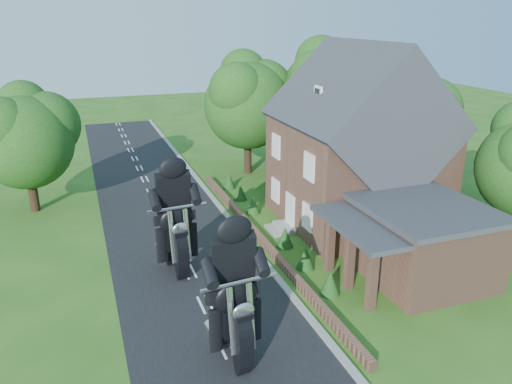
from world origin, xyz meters
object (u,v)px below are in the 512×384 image
object	(u,v)px
house	(357,149)
motorcycle_follow	(177,256)
motorcycle_lead	(234,340)
garden_wall	(260,238)
annex	(419,240)

from	to	relation	value
house	motorcycle_follow	world-z (taller)	house
motorcycle_follow	house	bearing A→B (deg)	-171.21
house	motorcycle_follow	size ratio (longest dim) A/B	5.64
house	motorcycle_lead	distance (m)	14.74
garden_wall	annex	xyz separation A→B (m)	(5.57, -5.80, 1.57)
motorcycle_follow	motorcycle_lead	bearing A→B (deg)	89.33
house	motorcycle_lead	size ratio (longest dim) A/B	5.74
annex	garden_wall	bearing A→B (deg)	133.84
motorcycle_follow	annex	bearing A→B (deg)	153.44
annex	motorcycle_lead	size ratio (longest dim) A/B	3.95
garden_wall	house	size ratio (longest dim) A/B	2.15
house	motorcycle_lead	xyz separation A→B (m)	(-10.42, -9.82, -3.51)
garden_wall	motorcycle_follow	xyz separation A→B (m)	(-4.81, -1.79, 0.65)
garden_wall	motorcycle_lead	size ratio (longest dim) A/B	12.34
house	motorcycle_lead	world-z (taller)	house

